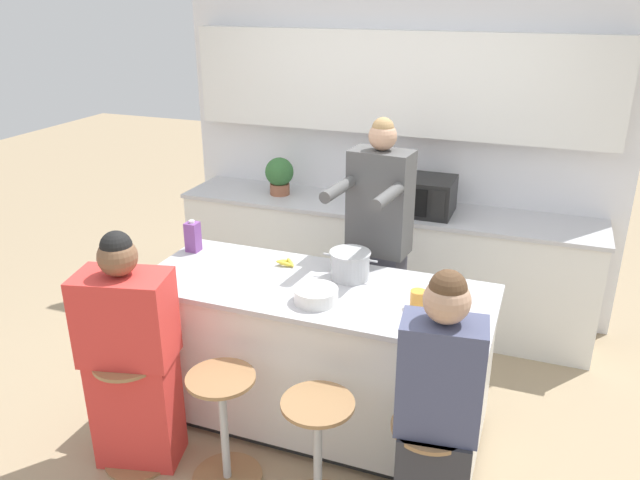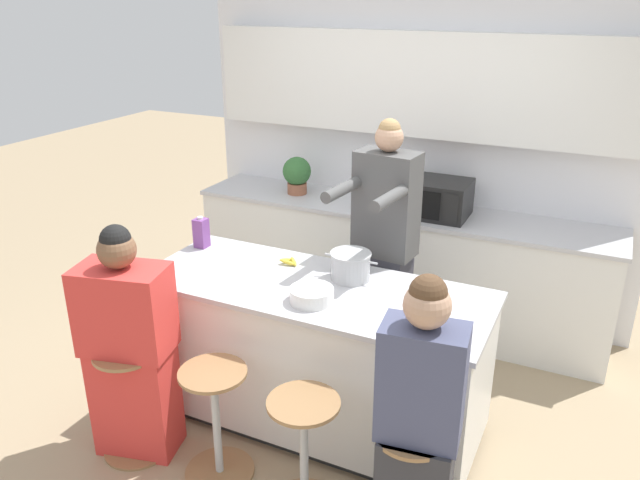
# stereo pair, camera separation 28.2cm
# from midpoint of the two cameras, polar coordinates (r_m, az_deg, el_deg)

# --- Properties ---
(ground_plane) EXTENTS (16.00, 16.00, 0.00)m
(ground_plane) POSITION_cam_midpoint_polar(r_m,az_deg,el_deg) (4.01, 1.58, -16.07)
(ground_plane) COLOR tan
(wall_back) EXTENTS (3.48, 0.22, 2.70)m
(wall_back) POSITION_cam_midpoint_polar(r_m,az_deg,el_deg) (4.88, 10.28, 10.64)
(wall_back) COLOR white
(wall_back) RESTS_ON ground_plane
(back_counter) EXTENTS (3.23, 0.59, 0.93)m
(back_counter) POSITION_cam_midpoint_polar(r_m,az_deg,el_deg) (4.95, 8.54, -2.22)
(back_counter) COLOR white
(back_counter) RESTS_ON ground_plane
(kitchen_island) EXTENTS (2.01, 0.79, 0.92)m
(kitchen_island) POSITION_cam_midpoint_polar(r_m,az_deg,el_deg) (3.74, 1.66, -10.48)
(kitchen_island) COLOR black
(kitchen_island) RESTS_ON ground_plane
(bar_stool_leftmost) EXTENTS (0.38, 0.38, 0.65)m
(bar_stool_leftmost) POSITION_cam_midpoint_polar(r_m,az_deg,el_deg) (3.70, -14.71, -13.91)
(bar_stool_leftmost) COLOR #997047
(bar_stool_leftmost) RESTS_ON ground_plane
(bar_stool_center_left) EXTENTS (0.38, 0.38, 0.65)m
(bar_stool_center_left) POSITION_cam_midpoint_polar(r_m,az_deg,el_deg) (3.46, -7.10, -16.13)
(bar_stool_center_left) COLOR #997047
(bar_stool_center_left) RESTS_ON ground_plane
(bar_stool_center_right) EXTENTS (0.38, 0.38, 0.65)m
(bar_stool_center_right) POSITION_cam_midpoint_polar(r_m,az_deg,el_deg) (3.24, 1.15, -18.99)
(bar_stool_center_right) COLOR #997047
(bar_stool_center_right) RESTS_ON ground_plane
(person_cooking) EXTENTS (0.43, 0.62, 1.77)m
(person_cooking) POSITION_cam_midpoint_polar(r_m,az_deg,el_deg) (3.98, 7.86, -1.78)
(person_cooking) COLOR #383842
(person_cooking) RESTS_ON ground_plane
(person_wrapped_blanket) EXTENTS (0.53, 0.39, 1.37)m
(person_wrapped_blanket) POSITION_cam_midpoint_polar(r_m,az_deg,el_deg) (3.56, -14.81, -9.76)
(person_wrapped_blanket) COLOR red
(person_wrapped_blanket) RESTS_ON ground_plane
(person_seated_near) EXTENTS (0.38, 0.30, 1.43)m
(person_seated_near) POSITION_cam_midpoint_polar(r_m,az_deg,el_deg) (2.91, 11.83, -16.95)
(person_seated_near) COLOR #333338
(person_seated_near) RESTS_ON ground_plane
(cooking_pot) EXTENTS (0.32, 0.24, 0.16)m
(cooking_pot) POSITION_cam_midpoint_polar(r_m,az_deg,el_deg) (3.58, 5.06, -2.42)
(cooking_pot) COLOR #B7BABC
(cooking_pot) RESTS_ON kitchen_island
(fruit_bowl) EXTENTS (0.24, 0.24, 0.08)m
(fruit_bowl) POSITION_cam_midpoint_polar(r_m,az_deg,el_deg) (3.33, 1.66, -5.09)
(fruit_bowl) COLOR white
(fruit_bowl) RESTS_ON kitchen_island
(coffee_cup_near) EXTENTS (0.12, 0.08, 0.10)m
(coffee_cup_near) POSITION_cam_midpoint_polar(r_m,az_deg,el_deg) (3.28, 11.00, -5.75)
(coffee_cup_near) COLOR orange
(coffee_cup_near) RESTS_ON kitchen_island
(banana_bunch) EXTENTS (0.13, 0.09, 0.04)m
(banana_bunch) POSITION_cam_midpoint_polar(r_m,az_deg,el_deg) (3.78, -0.70, -2.00)
(banana_bunch) COLOR yellow
(banana_bunch) RESTS_ON kitchen_island
(juice_carton) EXTENTS (0.08, 0.08, 0.21)m
(juice_carton) POSITION_cam_midpoint_polar(r_m,az_deg,el_deg) (4.06, -8.87, 0.63)
(juice_carton) COLOR #7A428E
(juice_carton) RESTS_ON kitchen_island
(microwave) EXTENTS (0.55, 0.38, 0.27)m
(microwave) POSITION_cam_midpoint_polar(r_m,az_deg,el_deg) (4.65, 11.81, 3.83)
(microwave) COLOR black
(microwave) RESTS_ON back_counter
(potted_plant) EXTENTS (0.23, 0.23, 0.30)m
(potted_plant) POSITION_cam_midpoint_polar(r_m,az_deg,el_deg) (5.03, -0.52, 6.06)
(potted_plant) COLOR #93563D
(potted_plant) RESTS_ON back_counter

